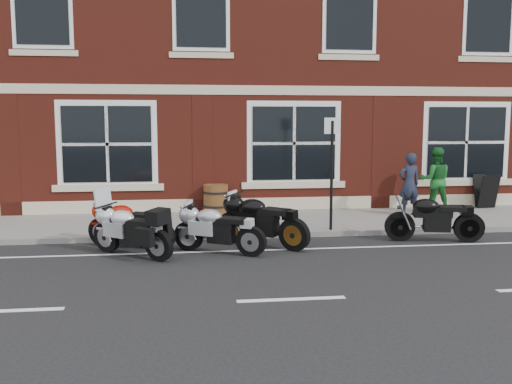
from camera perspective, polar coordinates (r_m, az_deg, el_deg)
ground at (r=11.30m, az=0.67°, el=-6.07°), size 80.00×80.00×0.00m
sidewalk at (r=14.21m, az=-1.02°, el=-3.09°), size 30.00×3.00×0.12m
kerb at (r=12.67m, az=-0.23°, el=-4.35°), size 30.00×0.16×0.12m
pub_building at (r=21.72m, az=-3.33°, el=16.18°), size 24.00×12.00×12.00m
moto_touring_silver at (r=11.19m, az=-12.45°, el=-3.60°), size 1.59×1.37×1.30m
moto_sport_red at (r=11.92m, az=-12.51°, el=-3.05°), size 1.82×0.98×0.89m
moto_sport_black at (r=11.79m, az=0.57°, el=-2.71°), size 1.72×1.57×0.99m
moto_sport_silver at (r=11.19m, az=-3.83°, el=-3.58°), size 1.76×1.08×0.88m
moto_naked_black at (r=12.80m, az=17.20°, el=-2.36°), size 2.07×0.58×0.94m
pedestrian_left at (r=15.43m, az=15.07°, el=0.77°), size 0.64×0.47×1.63m
pedestrian_right at (r=16.12m, az=17.47°, el=1.17°), size 0.98×0.84×1.76m
a_board_sign at (r=17.46m, az=22.00°, el=0.08°), size 0.61×0.45×0.95m
barrel_planter at (r=15.28m, az=-4.04°, el=-0.70°), size 0.69×0.69×0.77m
parking_sign at (r=12.92m, az=7.59°, el=2.63°), size 0.36×0.09×2.53m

